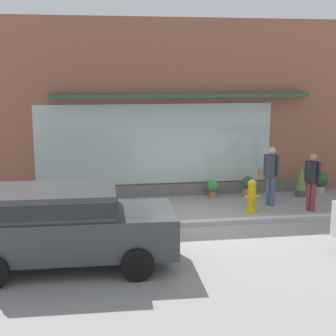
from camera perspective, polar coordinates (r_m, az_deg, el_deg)
ground_plane at (r=13.06m, az=3.89°, el=-6.18°), size 60.00×60.00×0.00m
curb_strip at (r=12.85m, az=4.09°, el=-6.19°), size 14.00×0.24×0.12m
storefront at (r=15.64m, az=1.35°, el=6.54°), size 14.00×0.81×5.39m
fire_hydrant at (r=14.06m, az=9.45°, el=-3.14°), size 0.41×0.38×0.92m
pedestrian_with_handbag at (r=14.74m, az=11.49°, el=-0.38°), size 0.51×0.48×1.72m
pedestrian_passerby at (r=14.44m, az=15.98°, el=-1.08°), size 0.33×0.39×1.62m
parked_car_dark_gray at (r=10.18m, az=-11.67°, el=-6.06°), size 4.26×2.05×1.59m
potted_plant_near_hydrant at (r=15.74m, az=9.01°, el=-2.02°), size 0.38×0.38×0.64m
potted_plant_window_right at (r=16.17m, az=14.81°, el=-1.42°), size 0.36×0.36×0.99m
potted_plant_trailing_edge at (r=15.58m, az=5.11°, el=-2.21°), size 0.39×0.39×0.54m
potted_plant_low_front at (r=16.79m, az=16.79°, el=-1.40°), size 0.51×0.51×0.69m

